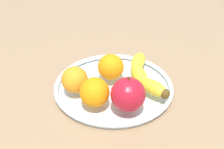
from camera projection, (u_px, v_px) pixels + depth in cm
name	position (u px, v px, depth cm)	size (l,w,h in cm)	color
ground_plane	(112.00, 96.00, 88.52)	(156.81, 156.81, 4.00)	#9B7B5A
fruit_bowl	(112.00, 87.00, 86.87)	(30.43, 30.43, 1.80)	silver
banana	(143.00, 75.00, 86.65)	(20.11, 10.05, 3.58)	yellow
apple	(126.00, 95.00, 76.33)	(8.01, 8.01, 8.81)	red
orange_back_right	(109.00, 67.00, 86.85)	(6.71, 6.71, 6.71)	orange
orange_front_right	(93.00, 92.00, 77.89)	(6.98, 6.98, 6.98)	orange
orange_center	(73.00, 80.00, 82.38)	(6.55, 6.55, 6.55)	orange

